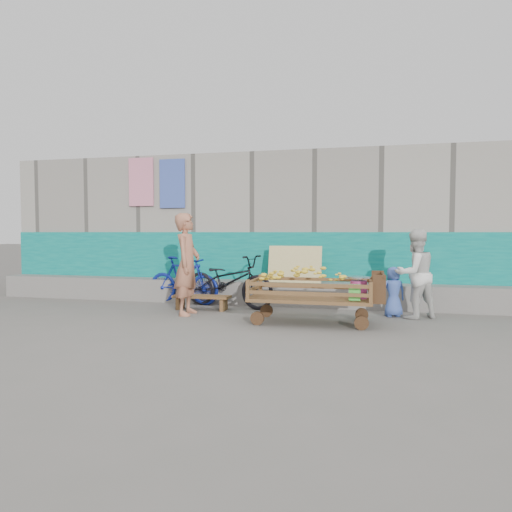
% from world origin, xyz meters
% --- Properties ---
extents(ground, '(80.00, 80.00, 0.00)m').
position_xyz_m(ground, '(0.00, 0.00, 0.00)').
color(ground, '#5F5D56').
rests_on(ground, ground).
extents(building_wall, '(12.00, 3.50, 3.00)m').
position_xyz_m(building_wall, '(-0.00, 4.05, 1.47)').
color(building_wall, gray).
rests_on(building_wall, ground).
extents(banana_cart, '(2.02, 0.92, 0.86)m').
position_xyz_m(banana_cart, '(0.74, 0.74, 0.58)').
color(banana_cart, brown).
rests_on(banana_cart, ground).
extents(bench, '(1.04, 0.31, 0.26)m').
position_xyz_m(bench, '(-1.28, 1.50, 0.19)').
color(bench, brown).
rests_on(bench, ground).
extents(vendor_man, '(0.45, 0.65, 1.72)m').
position_xyz_m(vendor_man, '(-1.35, 0.98, 0.86)').
color(vendor_man, '#A9674C').
rests_on(vendor_man, ground).
extents(woman, '(0.88, 0.83, 1.45)m').
position_xyz_m(woman, '(2.37, 1.53, 0.72)').
color(woman, silver).
rests_on(woman, ground).
extents(child, '(0.47, 0.39, 0.83)m').
position_xyz_m(child, '(2.04, 1.59, 0.42)').
color(child, '#3D5AAD').
rests_on(child, ground).
extents(bicycle_dark, '(1.97, 1.10, 0.98)m').
position_xyz_m(bicycle_dark, '(-0.89, 1.87, 0.49)').
color(bicycle_dark, black).
rests_on(bicycle_dark, ground).
extents(bicycle_blue, '(1.59, 0.68, 0.93)m').
position_xyz_m(bicycle_blue, '(-1.87, 2.05, 0.46)').
color(bicycle_blue, navy).
rests_on(bicycle_blue, ground).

